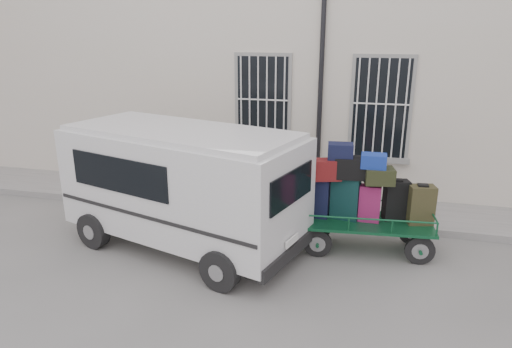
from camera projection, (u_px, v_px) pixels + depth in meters
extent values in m
plane|color=slate|center=(247.00, 248.00, 8.61)|extent=(80.00, 80.00, 0.00)
cube|color=beige|center=(297.00, 64.00, 12.80)|extent=(24.00, 5.00, 6.00)
cylinder|color=black|center=(321.00, 82.00, 10.25)|extent=(0.11, 0.11, 5.60)
cube|color=black|center=(263.00, 104.00, 10.78)|extent=(1.20, 0.08, 2.20)
cube|color=gray|center=(262.00, 152.00, 11.11)|extent=(1.45, 0.22, 0.12)
cube|color=black|center=(381.00, 109.00, 10.17)|extent=(1.20, 0.08, 2.20)
cube|color=gray|center=(376.00, 159.00, 10.50)|extent=(1.45, 0.22, 0.12)
cube|color=gray|center=(272.00, 203.00, 10.63)|extent=(24.00, 1.70, 0.15)
cylinder|color=black|center=(318.00, 243.00, 8.20)|extent=(0.52, 0.11, 0.52)
cylinder|color=gray|center=(318.00, 243.00, 8.20)|extent=(0.29, 0.12, 0.29)
cylinder|color=black|center=(319.00, 226.00, 8.94)|extent=(0.52, 0.11, 0.52)
cylinder|color=gray|center=(319.00, 226.00, 8.94)|extent=(0.29, 0.12, 0.29)
cylinder|color=black|center=(420.00, 251.00, 7.93)|extent=(0.52, 0.11, 0.52)
cylinder|color=gray|center=(420.00, 251.00, 7.93)|extent=(0.29, 0.12, 0.29)
cylinder|color=black|center=(412.00, 232.00, 8.68)|extent=(0.52, 0.11, 0.52)
cylinder|color=gray|center=(412.00, 232.00, 8.68)|extent=(0.29, 0.12, 0.29)
cube|color=#114E2C|center=(367.00, 222.00, 8.34)|extent=(2.37, 1.23, 0.05)
cylinder|color=#114E2C|center=(291.00, 209.00, 8.51)|extent=(0.30, 0.07, 0.58)
cube|color=black|center=(316.00, 196.00, 8.45)|extent=(0.50, 0.33, 0.76)
cube|color=black|center=(317.00, 176.00, 8.33)|extent=(0.20, 0.16, 0.03)
cube|color=#0C2C2E|center=(345.00, 198.00, 8.32)|extent=(0.54, 0.33, 0.80)
cube|color=black|center=(347.00, 176.00, 8.20)|extent=(0.21, 0.14, 0.03)
cube|color=maroon|center=(369.00, 203.00, 8.23)|extent=(0.38, 0.22, 0.68)
cube|color=black|center=(371.00, 185.00, 8.12)|extent=(0.16, 0.12, 0.03)
cube|color=black|center=(396.00, 200.00, 8.29)|extent=(0.48, 0.37, 0.74)
cube|color=black|center=(398.00, 180.00, 8.18)|extent=(0.18, 0.14, 0.03)
cube|color=#312F18|center=(421.00, 205.00, 8.12)|extent=(0.50, 0.38, 0.71)
cube|color=black|center=(423.00, 185.00, 8.01)|extent=(0.19, 0.16, 0.03)
cube|color=#5B1312|center=(326.00, 170.00, 8.13)|extent=(0.59, 0.42, 0.37)
cube|color=black|center=(352.00, 168.00, 8.11)|extent=(0.62, 0.38, 0.38)
cube|color=black|center=(379.00, 176.00, 8.01)|extent=(0.56, 0.46, 0.28)
cube|color=black|center=(340.00, 151.00, 8.07)|extent=(0.46, 0.34, 0.28)
cube|color=navy|center=(374.00, 161.00, 7.96)|extent=(0.44, 0.32, 0.24)
cube|color=silver|center=(183.00, 182.00, 8.31)|extent=(4.76, 3.10, 1.80)
cube|color=silver|center=(180.00, 132.00, 8.02)|extent=(4.52, 2.90, 0.10)
cube|color=black|center=(99.00, 148.00, 9.26)|extent=(0.66, 1.63, 0.75)
cube|color=black|center=(118.00, 175.00, 7.73)|extent=(2.11, 0.68, 0.62)
cube|color=black|center=(292.00, 187.00, 7.14)|extent=(0.45, 1.35, 0.55)
cube|color=black|center=(290.00, 253.00, 7.49)|extent=(0.64, 1.80, 0.22)
cube|color=white|center=(292.00, 241.00, 7.40)|extent=(0.15, 0.41, 0.12)
cylinder|color=black|center=(94.00, 230.00, 8.55)|extent=(0.71, 0.41, 0.68)
cylinder|color=black|center=(161.00, 200.00, 10.05)|extent=(0.71, 0.41, 0.68)
cylinder|color=black|center=(220.00, 270.00, 7.13)|extent=(0.71, 0.41, 0.68)
cylinder|color=black|center=(276.00, 228.00, 8.63)|extent=(0.71, 0.41, 0.68)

